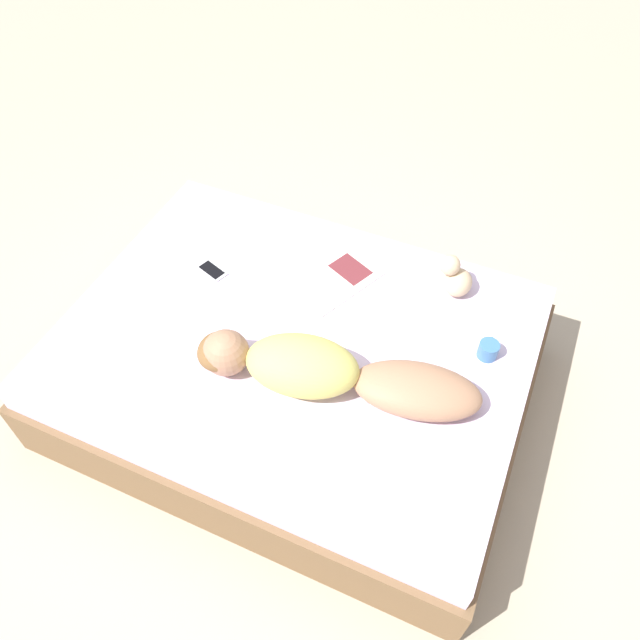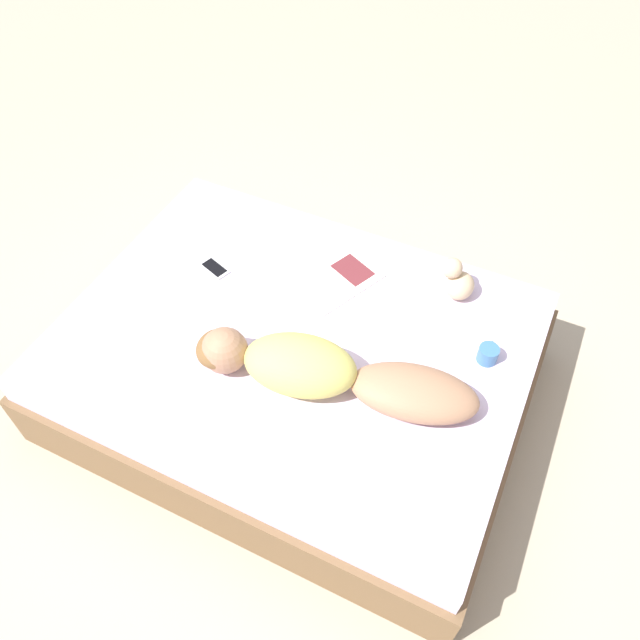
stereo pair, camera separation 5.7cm
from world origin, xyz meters
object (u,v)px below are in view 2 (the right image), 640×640
person (322,371)px  coffee_mug (488,354)px  open_magazine (338,280)px  cell_phone (215,268)px

person → coffee_mug: (0.43, -0.60, -0.05)m
person → open_magazine: size_ratio=2.52×
open_magazine → cell_phone: 0.62m
open_magazine → cell_phone: size_ratio=2.82×
coffee_mug → cell_phone: (-0.04, 1.38, -0.04)m
person → open_magazine: (0.58, 0.19, -0.09)m
coffee_mug → cell_phone: 1.38m
person → coffee_mug: 0.74m
coffee_mug → open_magazine: bearing=79.1°
cell_phone → open_magazine: bearing=-52.8°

